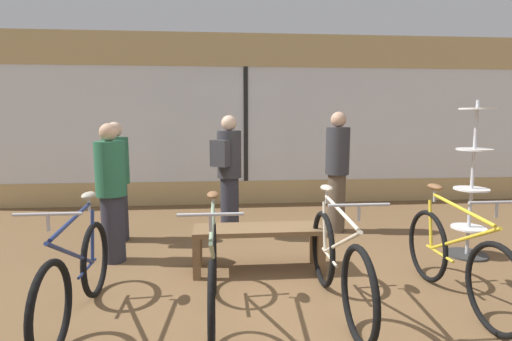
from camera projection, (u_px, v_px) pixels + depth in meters
name	position (u px, v px, depth m)	size (l,w,h in m)	color
ground_plane	(274.00, 299.00, 3.72)	(24.00, 24.00, 0.00)	brown
shop_back_wall	(246.00, 119.00, 7.55)	(12.00, 0.08, 3.20)	tan
bicycle_far_left	(77.00, 276.00, 3.28)	(0.46, 1.70, 1.04)	black
bicycle_left	(213.00, 274.00, 3.31)	(0.46, 1.73, 1.03)	black
bicycle_right	(338.00, 264.00, 3.48)	(0.46, 1.80, 1.06)	black
bicycle_far_right	(456.00, 260.00, 3.61)	(0.46, 1.77, 1.05)	black
accessory_rack	(471.00, 194.00, 4.77)	(0.48, 0.48, 1.88)	#333333
display_bench	(258.00, 235.00, 4.35)	(1.40, 0.44, 0.49)	brown
customer_near_rack	(111.00, 191.00, 4.57)	(0.39, 0.39, 1.61)	#2D2D38
customer_by_window	(229.00, 171.00, 5.62)	(0.50, 0.56, 1.70)	#2D2D38
customer_mid_floor	(337.00, 169.00, 5.77)	(0.45, 0.45, 1.75)	brown
customer_near_bench	(116.00, 178.00, 5.35)	(0.36, 0.50, 1.61)	#2D2D38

